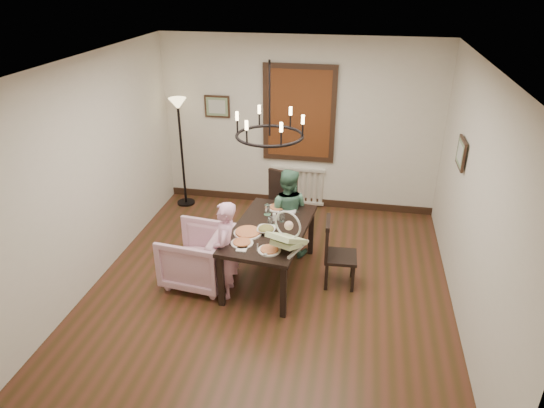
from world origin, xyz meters
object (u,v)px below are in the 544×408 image
(chair_right, at_px, (341,253))
(baby_bouncer, at_px, (287,237))
(dining_table, at_px, (270,233))
(seated_man, at_px, (287,219))
(floor_lamp, at_px, (182,154))
(elderly_woman, at_px, (226,258))
(armchair, at_px, (198,256))
(chair_far, at_px, (275,209))
(drinking_glass, at_px, (270,222))

(chair_right, distance_m, baby_bouncer, 0.91)
(dining_table, bearing_deg, seated_man, 86.38)
(seated_man, bearing_deg, floor_lamp, -29.45)
(elderly_woman, height_order, baby_bouncer, baby_bouncer)
(armchair, bearing_deg, chair_far, 152.73)
(chair_far, relative_size, baby_bouncer, 2.13)
(baby_bouncer, bearing_deg, elderly_woman, -159.49)
(drinking_glass, bearing_deg, baby_bouncer, -59.96)
(seated_man, distance_m, drinking_glass, 0.70)
(chair_far, xyz_separation_m, seated_man, (0.21, -0.26, -0.00))
(baby_bouncer, distance_m, floor_lamp, 3.21)
(dining_table, xyz_separation_m, chair_far, (-0.10, 0.93, -0.12))
(elderly_woman, distance_m, floor_lamp, 2.77)
(drinking_glass, distance_m, floor_lamp, 2.64)
(chair_far, distance_m, baby_bouncer, 1.50)
(chair_far, bearing_deg, drinking_glass, -63.83)
(chair_far, distance_m, drinking_glass, 0.95)
(chair_right, height_order, drinking_glass, chair_right)
(baby_bouncer, height_order, drinking_glass, baby_bouncer)
(drinking_glass, bearing_deg, seated_man, 80.08)
(dining_table, distance_m, floor_lamp, 2.68)
(baby_bouncer, bearing_deg, dining_table, 143.91)
(baby_bouncer, distance_m, drinking_glass, 0.59)
(elderly_woman, distance_m, seated_man, 1.26)
(dining_table, distance_m, baby_bouncer, 0.61)
(armchair, height_order, baby_bouncer, baby_bouncer)
(dining_table, relative_size, seated_man, 1.58)
(chair_far, relative_size, floor_lamp, 0.59)
(dining_table, height_order, drinking_glass, drinking_glass)
(armchair, relative_size, elderly_woman, 0.79)
(dining_table, height_order, seated_man, seated_man)
(elderly_woman, bearing_deg, floor_lamp, -156.82)
(chair_far, distance_m, chair_right, 1.36)
(armchair, height_order, seated_man, seated_man)
(chair_far, relative_size, chair_right, 1.16)
(armchair, bearing_deg, seated_man, 139.11)
(dining_table, distance_m, chair_right, 0.93)
(armchair, relative_size, drinking_glass, 6.55)
(chair_far, bearing_deg, seated_man, -31.66)
(floor_lamp, bearing_deg, armchair, -66.07)
(floor_lamp, bearing_deg, baby_bouncer, -48.03)
(floor_lamp, bearing_deg, dining_table, -45.91)
(armchair, relative_size, baby_bouncer, 1.64)
(chair_far, relative_size, armchair, 1.30)
(seated_man, relative_size, floor_lamp, 0.59)
(elderly_woman, bearing_deg, chair_right, 101.82)
(chair_far, height_order, baby_bouncer, baby_bouncer)
(chair_far, bearing_deg, chair_right, -22.15)
(elderly_woman, bearing_deg, armchair, -121.56)
(drinking_glass, xyz_separation_m, floor_lamp, (-1.85, 1.88, 0.10))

